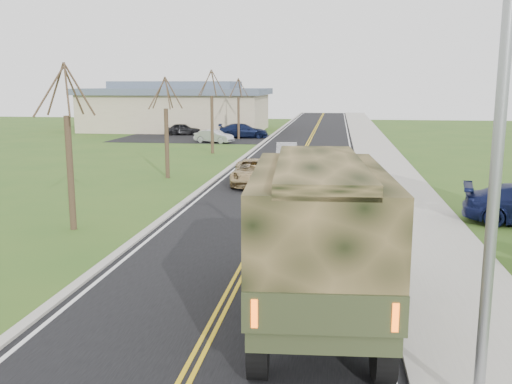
# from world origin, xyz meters

# --- Properties ---
(ground) EXTENTS (160.00, 160.00, 0.00)m
(ground) POSITION_xyz_m (0.00, 0.00, 0.00)
(ground) COLOR #2F521B
(ground) RESTS_ON ground
(road) EXTENTS (8.00, 120.00, 0.01)m
(road) POSITION_xyz_m (0.00, 40.00, 0.01)
(road) COLOR black
(road) RESTS_ON ground
(curb_right) EXTENTS (0.30, 120.00, 0.12)m
(curb_right) POSITION_xyz_m (4.15, 40.00, 0.06)
(curb_right) COLOR #9E998E
(curb_right) RESTS_ON ground
(sidewalk_right) EXTENTS (3.20, 120.00, 0.10)m
(sidewalk_right) POSITION_xyz_m (5.90, 40.00, 0.05)
(sidewalk_right) COLOR #9E998E
(sidewalk_right) RESTS_ON ground
(curb_left) EXTENTS (0.30, 120.00, 0.10)m
(curb_left) POSITION_xyz_m (-4.15, 40.00, 0.05)
(curb_left) COLOR #9E998E
(curb_left) RESTS_ON ground
(street_light) EXTENTS (1.65, 0.22, 8.00)m
(street_light) POSITION_xyz_m (4.90, -0.50, 4.43)
(street_light) COLOR gray
(street_light) RESTS_ON ground
(bare_tree_a) EXTENTS (1.93, 2.26, 6.08)m
(bare_tree_a) POSITION_xyz_m (-7.00, 10.00, 2.63)
(bare_tree_a) COLOR #38281C
(bare_tree_a) RESTS_ON ground
(bare_tree_b) EXTENTS (1.83, 2.14, 5.73)m
(bare_tree_b) POSITION_xyz_m (-7.00, 22.00, 2.48)
(bare_tree_b) COLOR #38281C
(bare_tree_b) RESTS_ON ground
(bare_tree_c) EXTENTS (2.04, 2.39, 6.42)m
(bare_tree_c) POSITION_xyz_m (-7.00, 34.00, 2.78)
(bare_tree_c) COLOR #38281C
(bare_tree_c) RESTS_ON ground
(bare_tree_d) EXTENTS (1.88, 2.20, 5.91)m
(bare_tree_d) POSITION_xyz_m (-7.00, 46.00, 2.55)
(bare_tree_d) COLOR #38281C
(bare_tree_d) RESTS_ON ground
(commercial_building) EXTENTS (25.50, 21.50, 5.65)m
(commercial_building) POSITION_xyz_m (-15.98, 55.97, 2.69)
(commercial_building) COLOR tan
(commercial_building) RESTS_ON ground
(military_truck) EXTENTS (3.15, 7.73, 3.77)m
(military_truck) POSITION_xyz_m (2.24, 2.83, 2.16)
(military_truck) COLOR black
(military_truck) RESTS_ON ground
(suv_champagne) EXTENTS (2.64, 5.01, 1.34)m
(suv_champagne) POSITION_xyz_m (-1.77, 20.48, 0.67)
(suv_champagne) COLOR tan
(suv_champagne) RESTS_ON ground
(sedan_silver) EXTENTS (1.76, 4.15, 1.33)m
(sedan_silver) POSITION_xyz_m (-0.80, 29.58, 0.67)
(sedan_silver) COLOR #A5A4A9
(sedan_silver) RESTS_ON ground
(lot_car_dark) EXTENTS (3.93, 2.33, 1.25)m
(lot_car_dark) POSITION_xyz_m (-13.61, 49.61, 0.63)
(lot_car_dark) COLOR black
(lot_car_dark) RESTS_ON ground
(lot_car_silver) EXTENTS (3.91, 2.40, 1.22)m
(lot_car_silver) POSITION_xyz_m (-8.61, 42.00, 0.61)
(lot_car_silver) COLOR #ABABB0
(lot_car_silver) RESTS_ON ground
(lot_car_navy) EXTENTS (5.24, 2.80, 1.44)m
(lot_car_navy) POSITION_xyz_m (-6.74, 47.22, 0.72)
(lot_car_navy) COLOR #0E1635
(lot_car_navy) RESTS_ON ground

